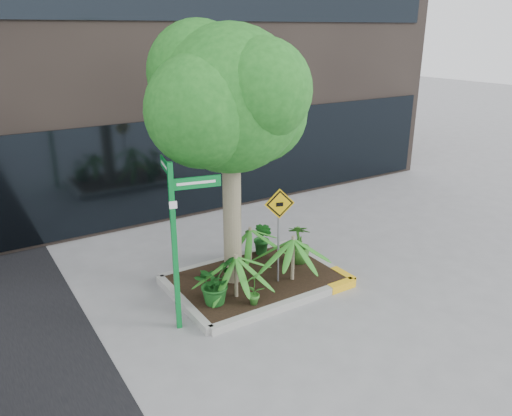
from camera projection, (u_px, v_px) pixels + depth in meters
ground at (255, 293)px, 9.68m from camera, size 80.00×80.00×0.00m
planter at (258, 279)px, 9.98m from camera, size 3.35×2.36×0.15m
tree at (230, 100)px, 8.70m from camera, size 3.34×2.96×5.01m
palm_front at (293, 239)px, 9.59m from camera, size 1.04×1.04×1.16m
palm_left at (236, 257)px, 8.98m from camera, size 0.97×0.97×1.07m
palm_back at (250, 230)px, 10.38m from camera, size 0.88×0.88×0.98m
shrub_a at (214, 282)px, 8.91m from camera, size 1.03×1.03×0.81m
shrub_b at (299, 243)px, 10.48m from camera, size 0.67×0.67×0.85m
shrub_c at (254, 287)px, 8.89m from camera, size 0.41×0.41×0.67m
shrub_d at (263, 238)px, 10.83m from camera, size 0.52×0.52×0.78m
street_sign_post at (176, 228)px, 8.02m from camera, size 0.85×0.97×2.92m
cattle_sign at (279, 220)px, 9.38m from camera, size 0.56×0.20×1.91m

